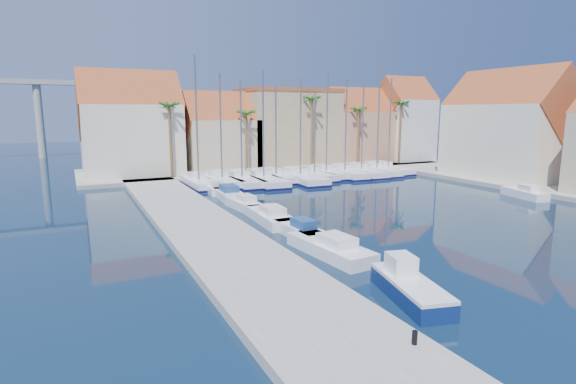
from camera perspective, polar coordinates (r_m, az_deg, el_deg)
name	(u,v)px	position (r m, az deg, el deg)	size (l,w,h in m)	color
ground	(475,291)	(24.33, 22.68, -11.56)	(260.00, 260.00, 0.00)	black
quay_west	(216,239)	(30.57, -9.10, -5.96)	(6.00, 77.00, 0.50)	gray
shore_north	(270,167)	(68.89, -2.35, 3.17)	(54.00, 16.00, 0.50)	gray
shore_east	(575,190)	(58.20, 32.65, 0.25)	(12.00, 60.00, 0.50)	gray
bollard	(415,338)	(17.40, 15.78, -17.37)	(0.20, 0.20, 0.51)	black
fishing_boat	(409,286)	(22.26, 15.11, -11.44)	(3.00, 5.58, 1.86)	navy
motorboat_west_0	(331,247)	(27.73, 5.47, -7.01)	(2.74, 6.83, 1.40)	white
motorboat_west_1	(300,230)	(31.53, 1.58, -4.84)	(1.85, 5.27, 1.40)	white
motorboat_west_2	(270,216)	(35.70, -2.28, -3.05)	(2.43, 6.66, 1.40)	white
motorboat_west_3	(245,204)	(40.45, -5.52, -1.51)	(2.06, 5.13, 1.40)	white
motorboat_west_4	(228,193)	(46.06, -7.67, -0.11)	(2.61, 6.83, 1.40)	white
motorboat_west_5	(215,188)	(49.37, -9.29, 0.54)	(2.16, 5.39, 1.40)	white
motorboat_east_1	(525,193)	(51.62, 27.87, -0.10)	(2.67, 5.30, 1.40)	white
sailboat_0	(198,182)	(53.15, -11.40, 1.31)	(2.42, 8.85, 14.82)	white
sailboat_1	(220,180)	(54.20, -8.59, 1.51)	(3.35, 9.99, 12.99)	white
sailboat_2	(240,180)	(54.53, -6.08, 1.59)	(3.10, 11.19, 12.20)	white
sailboat_3	(262,179)	(54.92, -3.33, 1.70)	(3.87, 11.93, 13.43)	white
sailboat_4	(274,177)	(56.49, -1.75, 1.97)	(2.65, 8.81, 11.59)	white
sailboat_5	(298,177)	(56.54, 1.28, 1.95)	(3.68, 12.04, 12.76)	white
sailboat_6	(312,175)	(58.44, 3.12, 2.22)	(2.75, 9.34, 11.21)	white
sailboat_7	(324,173)	(60.14, 4.63, 2.46)	(2.61, 9.24, 13.41)	white
sailboat_8	(343,173)	(60.65, 6.96, 2.47)	(3.09, 9.83, 12.96)	white
sailboat_9	(359,171)	(62.50, 8.99, 2.63)	(3.24, 10.67, 12.63)	white
sailboat_10	(374,170)	(63.87, 10.91, 2.77)	(3.29, 10.06, 14.70)	white
sailboat_11	(385,169)	(65.68, 12.27, 2.91)	(3.20, 9.57, 13.16)	white
building_0	(131,128)	(62.14, -19.31, 7.65)	(12.30, 9.00, 13.50)	beige
building_1	(220,136)	(64.72, -8.58, 7.10)	(10.30, 8.00, 11.00)	#C3AE8A
building_2	(287,127)	(69.67, -0.10, 8.22)	(14.20, 10.20, 11.50)	tan
building_3	(356,129)	(74.86, 8.61, 7.94)	(10.30, 8.00, 12.00)	tan
building_4	(404,122)	(79.50, 14.46, 8.66)	(8.30, 8.00, 14.00)	silver
building_6	(508,129)	(62.74, 26.18, 7.20)	(9.00, 14.30, 13.50)	beige
palm_0	(169,108)	(57.79, -14.86, 10.27)	(2.60, 2.60, 10.15)	brown
palm_1	(246,116)	(60.56, -5.37, 9.65)	(2.60, 2.60, 9.15)	brown
palm_2	(312,102)	(64.77, 3.07, 11.38)	(2.60, 2.60, 11.15)	brown
palm_3	(359,112)	(68.99, 8.97, 10.03)	(2.60, 2.60, 9.65)	brown
palm_4	(401,106)	(73.85, 14.18, 10.58)	(2.60, 2.60, 10.65)	brown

